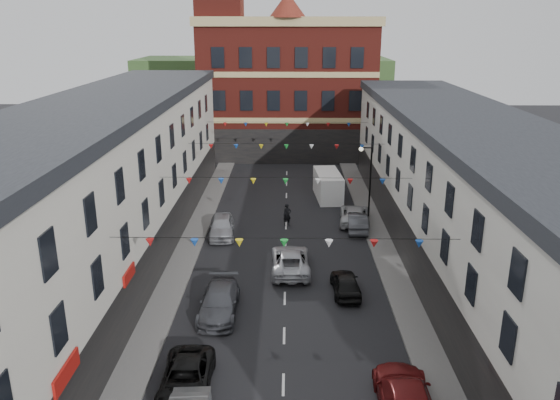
# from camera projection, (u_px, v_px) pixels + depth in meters

# --- Properties ---
(ground) EXTENTS (160.00, 160.00, 0.00)m
(ground) POSITION_uv_depth(u_px,v_px,m) (285.00, 298.00, 31.82)
(ground) COLOR black
(ground) RESTS_ON ground
(pavement_left) EXTENTS (1.80, 64.00, 0.15)m
(pavement_left) POSITION_uv_depth(u_px,v_px,m) (174.00, 281.00, 33.81)
(pavement_left) COLOR #605E5B
(pavement_left) RESTS_ON ground
(pavement_right) EXTENTS (1.80, 64.00, 0.15)m
(pavement_right) POSITION_uv_depth(u_px,v_px,m) (397.00, 283.00, 33.60)
(pavement_right) COLOR #605E5B
(pavement_right) RESTS_ON ground
(terrace_left) EXTENTS (8.40, 56.00, 10.70)m
(terrace_left) POSITION_uv_depth(u_px,v_px,m) (80.00, 205.00, 31.30)
(terrace_left) COLOR silver
(terrace_left) RESTS_ON ground
(terrace_right) EXTENTS (8.40, 56.00, 9.70)m
(terrace_right) POSITION_uv_depth(u_px,v_px,m) (491.00, 216.00, 31.10)
(terrace_right) COLOR silver
(terrace_right) RESTS_ON ground
(civic_building) EXTENTS (20.60, 13.30, 18.50)m
(civic_building) POSITION_uv_depth(u_px,v_px,m) (287.00, 86.00, 65.41)
(civic_building) COLOR maroon
(civic_building) RESTS_ON ground
(clock_tower) EXTENTS (5.60, 5.60, 30.00)m
(clock_tower) POSITION_uv_depth(u_px,v_px,m) (220.00, 27.00, 60.63)
(clock_tower) COLOR maroon
(clock_tower) RESTS_ON ground
(distant_hill) EXTENTS (40.00, 14.00, 10.00)m
(distant_hill) POSITION_uv_depth(u_px,v_px,m) (263.00, 90.00, 89.32)
(distant_hill) COLOR #345226
(distant_hill) RESTS_ON ground
(street_lamp) EXTENTS (1.10, 0.36, 6.00)m
(street_lamp) POSITION_uv_depth(u_px,v_px,m) (368.00, 172.00, 43.84)
(street_lamp) COLOR black
(street_lamp) RESTS_ON ground
(car_left_c) EXTENTS (2.32, 4.78, 1.31)m
(car_left_c) POSITION_uv_depth(u_px,v_px,m) (186.00, 379.00, 23.54)
(car_left_c) COLOR black
(car_left_c) RESTS_ON ground
(car_left_d) EXTENTS (2.05, 5.01, 1.45)m
(car_left_d) POSITION_uv_depth(u_px,v_px,m) (219.00, 302.00, 29.97)
(car_left_d) COLOR #47494F
(car_left_d) RESTS_ON ground
(car_left_e) EXTENTS (2.21, 4.70, 1.55)m
(car_left_e) POSITION_uv_depth(u_px,v_px,m) (222.00, 226.00, 40.98)
(car_left_e) COLOR #94969C
(car_left_e) RESTS_ON ground
(car_right_c) EXTENTS (2.40, 5.55, 1.59)m
(car_right_c) POSITION_uv_depth(u_px,v_px,m) (405.00, 399.00, 22.10)
(car_right_c) COLOR maroon
(car_right_c) RESTS_ON ground
(car_right_d) EXTENTS (1.70, 3.90, 1.31)m
(car_right_d) POSITION_uv_depth(u_px,v_px,m) (346.00, 283.00, 32.22)
(car_right_d) COLOR black
(car_right_d) RESTS_ON ground
(car_right_e) EXTENTS (1.67, 4.26, 1.38)m
(car_right_e) POSITION_uv_depth(u_px,v_px,m) (357.00, 222.00, 42.14)
(car_right_e) COLOR #484A4F
(car_right_e) RESTS_ON ground
(car_right_f) EXTENTS (2.77, 5.11, 1.36)m
(car_right_f) POSITION_uv_depth(u_px,v_px,m) (354.00, 215.00, 43.74)
(car_right_f) COLOR #B7B9BD
(car_right_f) RESTS_ON ground
(moving_car) EXTENTS (2.55, 5.31, 1.46)m
(moving_car) POSITION_uv_depth(u_px,v_px,m) (290.00, 260.00, 35.18)
(moving_car) COLOR silver
(moving_car) RESTS_ON ground
(white_van) EXTENTS (2.51, 5.56, 2.39)m
(white_van) POSITION_uv_depth(u_px,v_px,m) (328.00, 185.00, 49.84)
(white_van) COLOR white
(white_van) RESTS_ON ground
(pedestrian) EXTENTS (0.77, 0.64, 1.81)m
(pedestrian) POSITION_uv_depth(u_px,v_px,m) (287.00, 215.00, 42.99)
(pedestrian) COLOR black
(pedestrian) RESTS_ON ground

